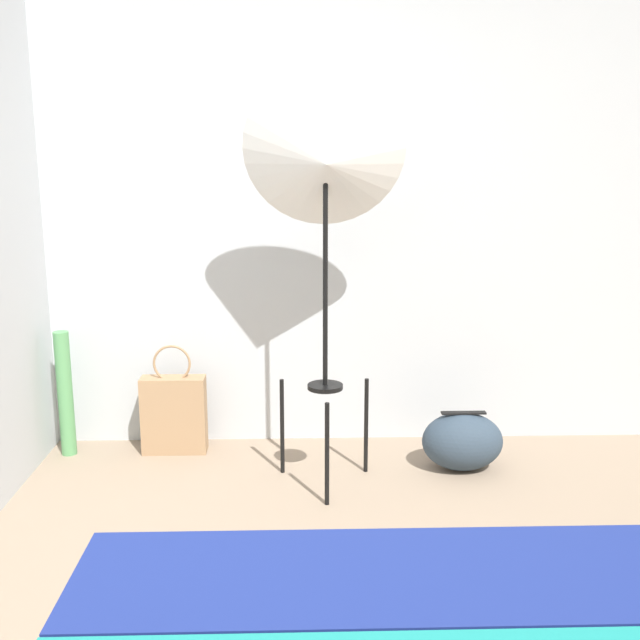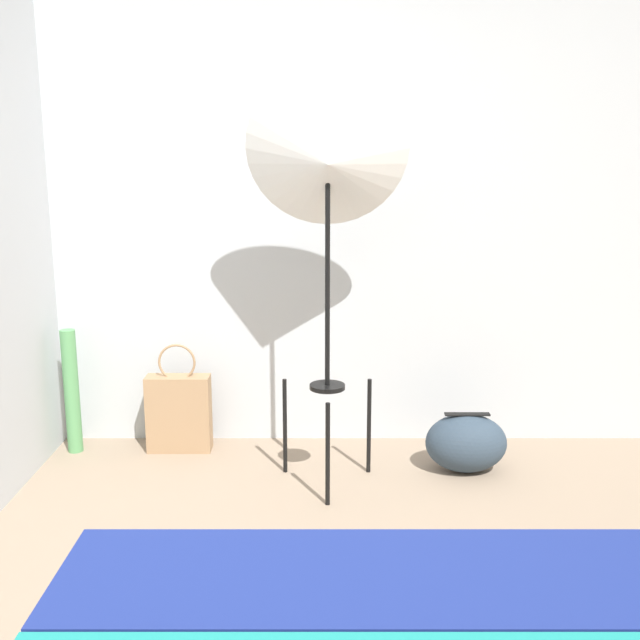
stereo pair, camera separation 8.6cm
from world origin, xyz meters
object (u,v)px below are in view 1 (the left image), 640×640
Objects in this scene: photo_umbrella at (326,159)px; paper_roll at (65,394)px; tote_bag at (174,413)px; duffel_bag at (462,441)px.

photo_umbrella is 1.76m from paper_roll.
photo_umbrella is 1.51m from tote_bag.
paper_roll reaches higher than duffel_bag.
photo_umbrella reaches higher than paper_roll.
tote_bag is 1.45× the size of duffel_bag.
photo_umbrella is 2.91× the size of paper_roll.
photo_umbrella is at bearing -16.26° from paper_roll.
duffel_bag is at bearing -10.36° from tote_bag.
photo_umbrella is at bearing -168.80° from duffel_bag.
tote_bag reaches higher than duffel_bag.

